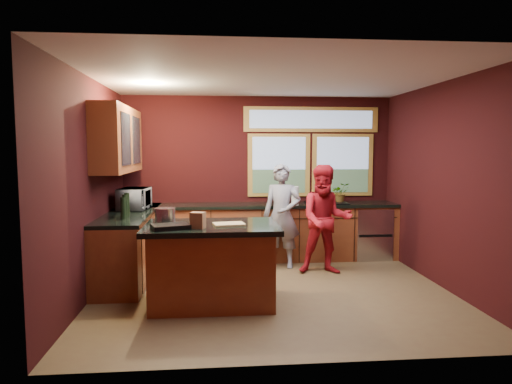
{
  "coord_description": "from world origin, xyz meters",
  "views": [
    {
      "loc": [
        -0.73,
        -5.67,
        1.82
      ],
      "look_at": [
        -0.18,
        0.4,
        1.25
      ],
      "focal_mm": 32.0,
      "sensor_mm": 36.0,
      "label": 1
    }
  ],
  "objects": [
    {
      "name": "back_counter",
      "position": [
        0.2,
        1.7,
        0.46
      ],
      "size": [
        4.5,
        0.64,
        0.93
      ],
      "color": "maroon",
      "rests_on": "floor"
    },
    {
      "name": "left_counter",
      "position": [
        -1.95,
        0.85,
        0.47
      ],
      "size": [
        0.64,
        2.3,
        0.93
      ],
      "color": "maroon",
      "rests_on": "floor"
    },
    {
      "name": "cutting_board",
      "position": [
        -0.57,
        -0.44,
        0.95
      ],
      "size": [
        0.39,
        0.3,
        0.02
      ],
      "primitive_type": "cube",
      "rotation": [
        0.0,
        0.0,
        0.16
      ],
      "color": "tan",
      "rests_on": "island"
    },
    {
      "name": "paper_towel",
      "position": [
        0.58,
        1.7,
        1.07
      ],
      "size": [
        0.12,
        0.12,
        0.28
      ],
      "primitive_type": "cylinder",
      "color": "white",
      "rests_on": "back_counter"
    },
    {
      "name": "potted_plant",
      "position": [
        1.35,
        1.75,
        1.09
      ],
      "size": [
        0.3,
        0.26,
        0.33
      ],
      "primitive_type": "imported",
      "color": "#999999",
      "rests_on": "back_counter"
    },
    {
      "name": "microwave",
      "position": [
        -1.92,
        1.15,
        1.09
      ],
      "size": [
        0.44,
        0.61,
        0.32
      ],
      "primitive_type": "imported",
      "rotation": [
        0.0,
        0.0,
        1.48
      ],
      "color": "#999999",
      "rests_on": "left_counter"
    },
    {
      "name": "stock_pot",
      "position": [
        -1.32,
        -0.24,
        1.03
      ],
      "size": [
        0.24,
        0.24,
        0.18
      ],
      "primitive_type": "cylinder",
      "color": "#ACACB1",
      "rests_on": "island"
    },
    {
      "name": "black_tray",
      "position": [
        -1.22,
        -0.64,
        0.97
      ],
      "size": [
        0.47,
        0.39,
        0.05
      ],
      "primitive_type": "cube",
      "rotation": [
        0.0,
        0.0,
        0.31
      ],
      "color": "black",
      "rests_on": "island"
    },
    {
      "name": "room_shell",
      "position": [
        -0.6,
        0.32,
        1.8
      ],
      "size": [
        4.52,
        4.02,
        2.71
      ],
      "color": "black",
      "rests_on": "ground"
    },
    {
      "name": "person_grey",
      "position": [
        0.29,
        1.21,
        0.8
      ],
      "size": [
        0.67,
        0.54,
        1.6
      ],
      "primitive_type": "imported",
      "rotation": [
        0.0,
        0.0,
        -0.3
      ],
      "color": "slate",
      "rests_on": "floor"
    },
    {
      "name": "island",
      "position": [
        -0.77,
        -0.39,
        0.48
      ],
      "size": [
        1.55,
        1.05,
        0.95
      ],
      "color": "maroon",
      "rests_on": "floor"
    },
    {
      "name": "paper_bag",
      "position": [
        -0.92,
        -0.64,
        1.03
      ],
      "size": [
        0.18,
        0.16,
        0.18
      ],
      "primitive_type": "cube",
      "rotation": [
        0.0,
        0.0,
        -0.32
      ],
      "color": "brown",
      "rests_on": "island"
    },
    {
      "name": "floor",
      "position": [
        0.0,
        0.0,
        0.0
      ],
      "size": [
        4.5,
        4.5,
        0.0
      ],
      "primitive_type": "plane",
      "color": "brown",
      "rests_on": "ground"
    },
    {
      "name": "person_red",
      "position": [
        0.87,
        0.79,
        0.8
      ],
      "size": [
        0.84,
        0.69,
        1.6
      ],
      "primitive_type": "imported",
      "rotation": [
        0.0,
        0.0,
        -0.11
      ],
      "color": "#A2121B",
      "rests_on": "floor"
    }
  ]
}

